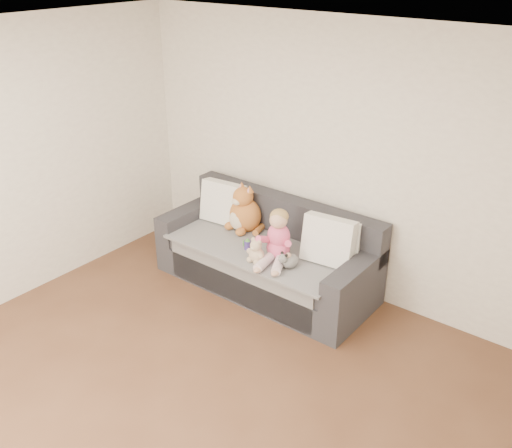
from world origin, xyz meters
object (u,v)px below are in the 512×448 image
Objects in this scene: sofa at (268,257)px; sippy_cup at (248,244)px; teddy_bear at (256,253)px; toddler at (277,239)px; plush_cat at (244,212)px.

sofa is 0.33m from sippy_cup.
toddler is at bearing 59.78° from teddy_bear.
sofa is 4.38× the size of toddler.
sofa is 0.48m from teddy_bear.
toddler is 0.36m from sippy_cup.
toddler is at bearing -13.35° from plush_cat.
plush_cat reaches higher than teddy_bear.
plush_cat is (-0.63, 0.29, -0.01)m from toddler.
teddy_bear is at bearing -30.54° from plush_cat.
sofa is at bearing 73.25° from sippy_cup.
sippy_cup is (-0.07, -0.23, 0.23)m from sofa.
sofa is 18.61× the size of sippy_cup.
teddy_bear is 2.08× the size of sippy_cup.
sippy_cup is at bearing 166.47° from toddler.
sofa reaches higher than teddy_bear.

